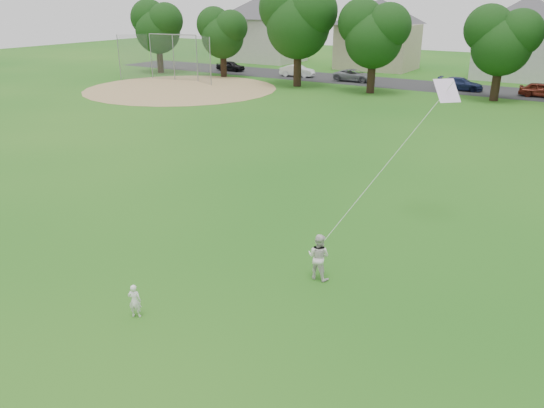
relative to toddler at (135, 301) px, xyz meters
The scene contains 9 objects.
ground 2.54m from the toddler, 52.98° to the left, with size 160.00×160.00×0.00m, color #145814.
street 44.02m from the toddler, 88.04° to the left, with size 90.00×7.00×0.01m, color #2D2D30.
dirt_infield 38.73m from the toddler, 129.24° to the left, with size 18.00×18.00×0.02m, color #9E7F51.
toddler is the anchor object (origin of this frame).
older_boy 5.48m from the toddler, 54.41° to the left, with size 0.71×0.55×1.46m, color silver.
kite 8.98m from the toddler, 62.30° to the left, with size 1.44×3.79×7.64m.
baseball_backstop 44.30m from the toddler, 130.62° to the left, with size 10.20×3.46×4.54m.
parked_cars 43.57m from the toddler, 99.33° to the left, with size 45.80×2.09×1.26m.
house_row 54.19m from the toddler, 89.05° to the left, with size 77.40×13.42×10.07m.
Camera 1 is at (8.03, -10.40, 7.99)m, focal length 35.00 mm.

